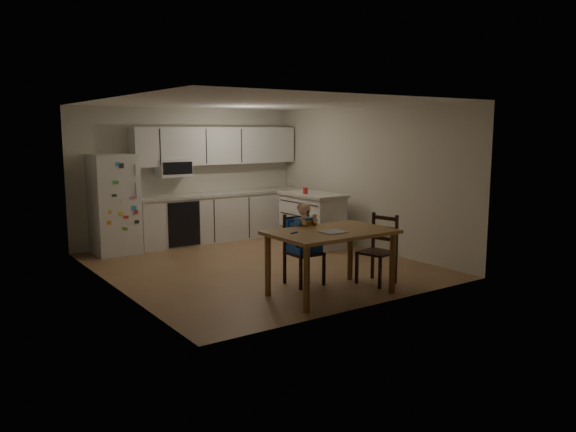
{
  "coord_description": "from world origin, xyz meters",
  "views": [
    {
      "loc": [
        -4.51,
        -7.29,
        2.09
      ],
      "look_at": [
        -0.32,
        -1.25,
        0.97
      ],
      "focal_mm": 35.0,
      "sensor_mm": 36.0,
      "label": 1
    }
  ],
  "objects_px": {
    "chair_side": "(381,244)",
    "red_cup": "(305,191)",
    "dining_table": "(331,239)",
    "kitchen_island": "(312,219)",
    "chair_booster": "(302,235)",
    "refrigerator": "(114,204)"
  },
  "relations": [
    {
      "from": "chair_side",
      "to": "red_cup",
      "type": "bearing_deg",
      "value": 155.1
    },
    {
      "from": "red_cup",
      "to": "dining_table",
      "type": "relative_size",
      "value": 0.07
    },
    {
      "from": "kitchen_island",
      "to": "chair_side",
      "type": "xyz_separation_m",
      "value": [
        -0.76,
        -2.56,
        0.05
      ]
    },
    {
      "from": "dining_table",
      "to": "chair_side",
      "type": "relative_size",
      "value": 1.64
    },
    {
      "from": "red_cup",
      "to": "dining_table",
      "type": "bearing_deg",
      "value": -120.31
    },
    {
      "from": "kitchen_island",
      "to": "chair_booster",
      "type": "height_order",
      "value": "chair_booster"
    },
    {
      "from": "red_cup",
      "to": "chair_side",
      "type": "relative_size",
      "value": 0.12
    },
    {
      "from": "refrigerator",
      "to": "chair_booster",
      "type": "xyz_separation_m",
      "value": [
        1.48,
        -3.39,
        -0.17
      ]
    },
    {
      "from": "chair_booster",
      "to": "chair_side",
      "type": "distance_m",
      "value": 1.1
    },
    {
      "from": "refrigerator",
      "to": "red_cup",
      "type": "relative_size",
      "value": 15.06
    },
    {
      "from": "refrigerator",
      "to": "dining_table",
      "type": "bearing_deg",
      "value": -69.74
    },
    {
      "from": "kitchen_island",
      "to": "chair_booster",
      "type": "relative_size",
      "value": 1.15
    },
    {
      "from": "refrigerator",
      "to": "chair_booster",
      "type": "relative_size",
      "value": 1.5
    },
    {
      "from": "red_cup",
      "to": "chair_booster",
      "type": "relative_size",
      "value": 0.1
    },
    {
      "from": "kitchen_island",
      "to": "red_cup",
      "type": "bearing_deg",
      "value": -169.41
    },
    {
      "from": "kitchen_island",
      "to": "chair_booster",
      "type": "bearing_deg",
      "value": -130.21
    },
    {
      "from": "refrigerator",
      "to": "chair_side",
      "type": "bearing_deg",
      "value": -58.39
    },
    {
      "from": "dining_table",
      "to": "chair_side",
      "type": "distance_m",
      "value": 0.96
    },
    {
      "from": "kitchen_island",
      "to": "refrigerator",
      "type": "bearing_deg",
      "value": 156.63
    },
    {
      "from": "kitchen_island",
      "to": "dining_table",
      "type": "bearing_deg",
      "value": -122.91
    },
    {
      "from": "red_cup",
      "to": "chair_side",
      "type": "bearing_deg",
      "value": -102.81
    },
    {
      "from": "refrigerator",
      "to": "chair_side",
      "type": "relative_size",
      "value": 1.79
    }
  ]
}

